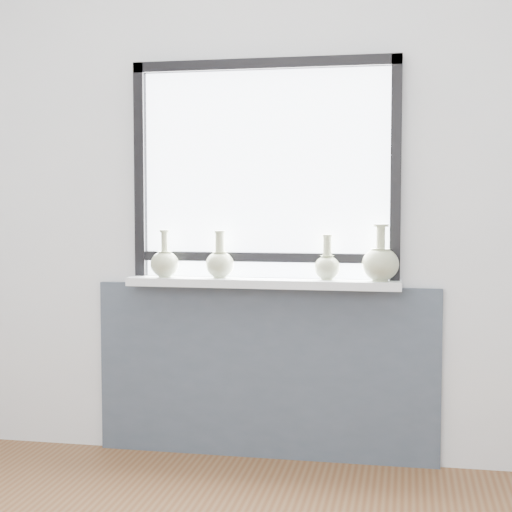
% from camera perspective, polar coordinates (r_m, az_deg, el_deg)
% --- Properties ---
extents(back_wall, '(3.60, 0.02, 2.60)m').
position_cam_1_polar(back_wall, '(3.84, 0.74, 4.44)').
color(back_wall, silver).
rests_on(back_wall, ground).
extents(apron_panel, '(1.70, 0.03, 0.86)m').
position_cam_1_polar(apron_panel, '(3.91, 0.65, -8.43)').
color(apron_panel, '#3F4958').
rests_on(apron_panel, ground).
extents(windowsill, '(1.32, 0.18, 0.04)m').
position_cam_1_polar(windowsill, '(3.77, 0.47, -1.96)').
color(windowsill, silver).
rests_on(windowsill, apron_panel).
extents(window, '(1.30, 0.06, 1.05)m').
position_cam_1_polar(window, '(3.81, 0.65, 6.56)').
color(window, black).
rests_on(window, windowsill).
extents(vase_a, '(0.14, 0.14, 0.23)m').
position_cam_1_polar(vase_a, '(3.86, -6.66, -0.47)').
color(vase_a, '#B0B990').
rests_on(vase_a, windowsill).
extents(vase_b, '(0.14, 0.14, 0.23)m').
position_cam_1_polar(vase_b, '(3.80, -2.65, -0.45)').
color(vase_b, '#B0B990').
rests_on(vase_b, windowsill).
extents(vase_c, '(0.12, 0.12, 0.21)m').
position_cam_1_polar(vase_c, '(3.72, 5.19, -0.66)').
color(vase_c, '#B0B990').
rests_on(vase_c, windowsill).
extents(vase_d, '(0.17, 0.17, 0.27)m').
position_cam_1_polar(vase_d, '(3.68, 9.03, -0.46)').
color(vase_d, '#B0B990').
rests_on(vase_d, windowsill).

